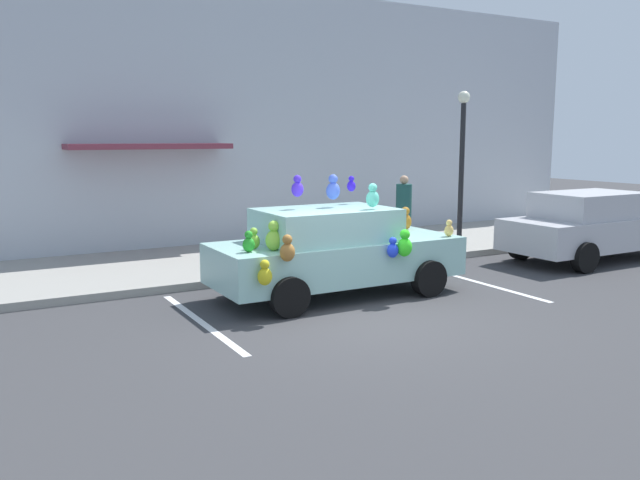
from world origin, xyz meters
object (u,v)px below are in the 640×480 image
(teddy_bear_on_sidewalk, at_px, (402,240))
(street_lamp_post, at_px, (462,152))
(plush_covered_car, at_px, (334,251))
(parked_sedan_behind, at_px, (593,225))
(pedestrian_near_shopfront, at_px, (404,212))

(teddy_bear_on_sidewalk, height_order, street_lamp_post, street_lamp_post)
(plush_covered_car, height_order, teddy_bear_on_sidewalk, plush_covered_car)
(parked_sedan_behind, distance_m, teddy_bear_on_sidewalk, 4.32)
(parked_sedan_behind, bearing_deg, plush_covered_car, -179.87)
(street_lamp_post, height_order, pedestrian_near_shopfront, street_lamp_post)
(street_lamp_post, distance_m, pedestrian_near_shopfront, 2.07)
(plush_covered_car, bearing_deg, pedestrian_near_shopfront, 39.98)
(teddy_bear_on_sidewalk, distance_m, pedestrian_near_shopfront, 1.52)
(pedestrian_near_shopfront, bearing_deg, plush_covered_car, -140.02)
(plush_covered_car, distance_m, parked_sedan_behind, 6.79)
(plush_covered_car, relative_size, teddy_bear_on_sidewalk, 7.01)
(pedestrian_near_shopfront, bearing_deg, teddy_bear_on_sidewalk, -128.03)
(parked_sedan_behind, height_order, teddy_bear_on_sidewalk, parked_sedan_behind)
(street_lamp_post, relative_size, pedestrian_near_shopfront, 2.18)
(parked_sedan_behind, xyz_separation_m, teddy_bear_on_sidewalk, (-3.72, 2.17, -0.35))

